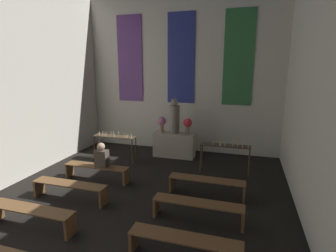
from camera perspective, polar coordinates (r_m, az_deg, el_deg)
wall_back at (r=10.07m, az=2.93°, el=11.28°), size 7.61×0.16×5.85m
wall_right at (r=5.37m, az=31.31°, el=7.97°), size 0.12×9.26×5.85m
altar at (r=9.56m, az=1.39°, el=-4.12°), size 1.48×0.57×0.87m
statue at (r=9.32m, az=1.43°, el=1.83°), size 0.35×0.35×1.26m
flower_vase_left at (r=9.50m, az=-1.37°, el=0.79°), size 0.31×0.31×0.58m
flower_vase_right at (r=9.25m, az=4.29°, el=0.43°), size 0.31×0.31×0.58m
candle_rack_left at (r=9.28m, az=-11.53°, el=-2.88°), size 1.51×0.37×1.06m
candle_rack_right at (r=8.24m, az=12.38°, el=-4.90°), size 1.51×0.37×1.07m
pew_second_left at (r=6.19m, az=-27.69°, el=-16.53°), size 1.91×0.36×0.44m
pew_second_right at (r=4.79m, az=3.60°, el=-24.19°), size 1.91×0.36×0.44m
pew_third_left at (r=6.99m, az=-20.64°, el=-12.45°), size 1.91×0.36×0.44m
pew_third_right at (r=5.79m, az=6.50°, el=-17.16°), size 1.91×0.36×0.44m
pew_back_left at (r=7.90m, az=-15.28°, el=-9.12°), size 1.91×0.36×0.44m
pew_back_right at (r=6.86m, az=8.39°, el=-12.24°), size 1.91×0.36×0.44m
person_seated at (r=7.66m, az=-14.27°, el=-6.35°), size 0.36×0.24×0.70m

